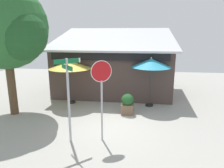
% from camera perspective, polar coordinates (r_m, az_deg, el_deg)
% --- Properties ---
extents(ground_plane, '(28.00, 28.00, 0.10)m').
position_cam_1_polar(ground_plane, '(9.45, 0.15, -11.54)').
color(ground_plane, '#9E9B93').
extents(cafe_building, '(7.90, 5.97, 4.45)m').
position_cam_1_polar(cafe_building, '(14.56, 0.68, 4.50)').
color(cafe_building, '#473833').
rests_on(cafe_building, ground).
extents(street_sign_post, '(0.75, 0.71, 3.17)m').
position_cam_1_polar(street_sign_post, '(7.57, -12.04, -2.22)').
color(street_sign_post, '#A8AAB2').
rests_on(street_sign_post, ground).
extents(stop_sign, '(0.70, 0.39, 3.08)m').
position_cam_1_polar(stop_sign, '(7.45, -2.92, -0.52)').
color(stop_sign, '#A8AAB2').
rests_on(stop_sign, ground).
extents(patio_umbrella_mustard_left, '(2.44, 2.44, 2.59)m').
position_cam_1_polar(patio_umbrella_mustard_left, '(11.94, -11.59, 5.24)').
color(patio_umbrella_mustard_left, black).
rests_on(patio_umbrella_mustard_left, ground).
extents(patio_umbrella_teal_center, '(2.16, 2.16, 2.77)m').
position_cam_1_polar(patio_umbrella_teal_center, '(11.37, 10.83, 5.71)').
color(patio_umbrella_teal_center, black).
rests_on(patio_umbrella_teal_center, ground).
extents(shade_tree, '(4.22, 3.99, 6.33)m').
position_cam_1_polar(shade_tree, '(10.95, -27.17, 13.68)').
color(shade_tree, brown).
rests_on(shade_tree, ground).
extents(sidewalk_planter, '(0.62, 0.62, 1.04)m').
position_cam_1_polar(sidewalk_planter, '(10.51, 4.30, -5.55)').
color(sidewalk_planter, brown).
rests_on(sidewalk_planter, ground).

